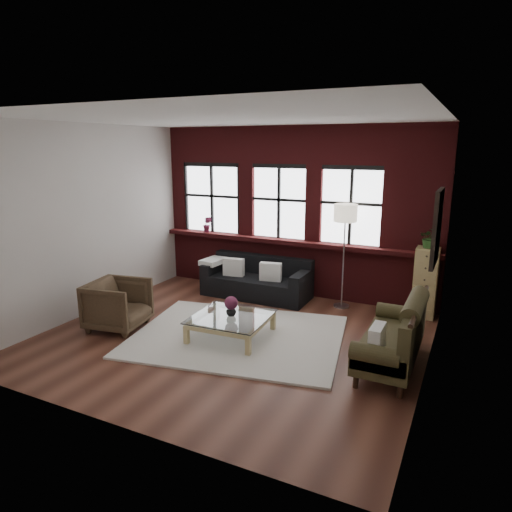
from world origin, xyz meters
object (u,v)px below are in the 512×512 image
at_px(dark_sofa, 256,278).
at_px(drawer_chest, 425,283).
at_px(vintage_settee, 391,333).
at_px(vase, 231,311).
at_px(armchair, 118,305).
at_px(coffee_table, 231,327).
at_px(floor_lamp, 344,253).

xyz_separation_m(dark_sofa, drawer_chest, (3.01, 0.29, 0.23)).
bearing_deg(vintage_settee, vase, -177.02).
distance_m(armchair, vase, 1.86).
bearing_deg(armchair, drawer_chest, -68.06).
distance_m(dark_sofa, coffee_table, 2.01).
xyz_separation_m(armchair, drawer_chest, (4.30, 2.65, 0.21)).
height_order(coffee_table, drawer_chest, drawer_chest).
relative_size(armchair, coffee_table, 0.78).
distance_m(dark_sofa, drawer_chest, 3.03).
bearing_deg(floor_lamp, armchair, -139.29).
bearing_deg(drawer_chest, coffee_table, -138.21).
height_order(vase, drawer_chest, drawer_chest).
xyz_separation_m(armchair, floor_lamp, (2.92, 2.51, 0.62)).
distance_m(vintage_settee, coffee_table, 2.32).
distance_m(vintage_settee, armchair, 4.15).
bearing_deg(coffee_table, floor_lamp, 61.89).
bearing_deg(vintage_settee, floor_lamp, 121.23).
height_order(vase, floor_lamp, floor_lamp).
height_order(armchair, floor_lamp, floor_lamp).
bearing_deg(drawer_chest, vintage_settee, -95.04).
distance_m(drawer_chest, floor_lamp, 1.44).
bearing_deg(vintage_settee, drawer_chest, 84.96).
xyz_separation_m(armchair, vase, (1.81, 0.43, 0.05)).
distance_m(vintage_settee, drawer_chest, 2.12).
height_order(vintage_settee, vase, vintage_settee).
bearing_deg(floor_lamp, dark_sofa, -174.72).
bearing_deg(coffee_table, vase, -159.44).
bearing_deg(vase, floor_lamp, 61.89).
height_order(dark_sofa, drawer_chest, drawer_chest).
xyz_separation_m(dark_sofa, vase, (0.52, -1.93, 0.07)).
height_order(vintage_settee, floor_lamp, floor_lamp).
distance_m(dark_sofa, vase, 2.00).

